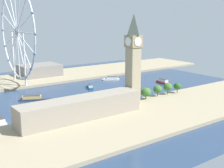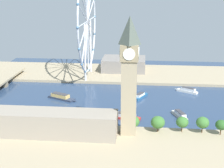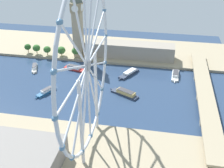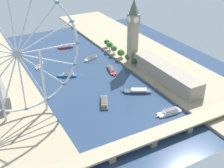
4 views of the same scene
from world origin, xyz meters
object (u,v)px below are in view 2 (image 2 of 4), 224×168
Objects in this scene: clock_tower at (129,75)px; tour_boat_5 at (187,90)px; ferris_wheel at (87,22)px; tour_boat_0 at (51,114)px; tour_boat_4 at (141,96)px; riverside_hall at (124,64)px; parliament_block at (42,123)px; tour_boat_1 at (61,97)px; tour_boat_2 at (179,115)px; tour_boat_3 at (125,116)px.

clock_tower is 3.57× the size of tour_boat_5.
ferris_wheel reaches higher than tour_boat_5.
tour_boat_0 is at bearing 63.01° from tour_boat_5.
tour_boat_5 is (22.32, -49.20, 0.32)m from tour_boat_4.
parliament_block is at bearing 166.60° from riverside_hall.
clock_tower reaches higher than riverside_hall.
tour_boat_2 is (-37.30, -114.03, -0.05)m from tour_boat_1.
tour_boat_1 is (-113.61, 56.06, -8.64)m from riverside_hall.
ferris_wheel is at bearing 106.14° from tour_boat_1.
ferris_wheel is at bearing 19.52° from clock_tower.
tour_boat_1 is at bearing 169.66° from ferris_wheel.
tour_boat_1 reaches higher than tour_boat_2.
ferris_wheel is at bearing 68.94° from tour_boat_4.
tour_boat_0 is at bearing 72.67° from tour_boat_2.
tour_boat_5 is (114.94, -57.10, -46.24)m from clock_tower.
tour_boat_5 is at bearing 41.37° from tour_boat_1.
riverside_hall is 107.98m from tour_boat_5.
tour_boat_0 is (36.06, 69.41, -46.61)m from clock_tower.
tour_boat_1 is at bearing 41.60° from clock_tower.
riverside_hall reaches higher than tour_boat_2.
ferris_wheel is 5.04× the size of tour_boat_2.
tour_boat_2 is (43.41, -42.38, -46.25)m from clock_tower.
tour_boat_5 is at bearing -26.42° from clock_tower.
tour_boat_3 is (-0.74, -64.69, 0.25)m from tour_boat_0.
ferris_wheel is 3.84× the size of tour_boat_1.
ferris_wheel is 78.33m from riverside_hall.
riverside_hall is at bearing 90.21° from tour_boat_1.
tour_boat_1 is (44.66, 2.25, 0.41)m from tour_boat_0.
tour_boat_1 is at bearing 153.73° from riverside_hall.
tour_boat_4 is (56.56, -77.30, 0.05)m from tour_boat_0.
tour_boat_4 is at bearing 13.93° from tour_boat_2.
tour_boat_4 is (-101.70, -23.48, -9.00)m from riverside_hall.
tour_boat_1 is (80.71, 71.66, -46.20)m from clock_tower.
tour_boat_3 is at bearing -176.09° from riverside_hall.
tour_boat_4 is 54.03m from tour_boat_5.
tour_boat_1 reaches higher than tour_boat_4.
riverside_hall reaches higher than tour_boat_5.
riverside_hall is at bearing 38.38° from tour_boat_4.
parliament_block is 172.88m from tour_boat_5.
riverside_hall is at bearing -13.40° from parliament_block.
tour_boat_2 is (-117.48, -99.41, -66.15)m from ferris_wheel.
tour_boat_1 is 1.28× the size of tour_boat_4.
tour_boat_3 is (-125.57, -52.31, -66.26)m from ferris_wheel.
parliament_block is 4.32× the size of tour_boat_4.
tour_boat_2 is 1.02× the size of tour_boat_5.
parliament_block is 3.38× the size of tour_boat_1.
ferris_wheel is at bearing -2.31° from parliament_block.
ferris_wheel is 4.91× the size of tour_boat_4.
tour_boat_1 is 1.03× the size of tour_boat_3.
parliament_block is at bearing 97.32° from clock_tower.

